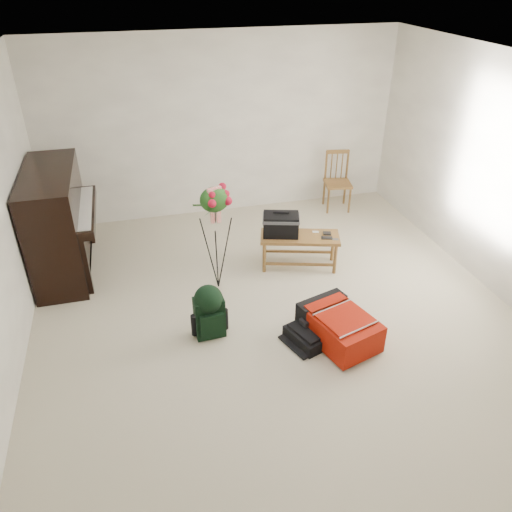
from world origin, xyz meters
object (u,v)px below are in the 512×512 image
object	(u,v)px
bench	(287,230)
dining_chair	(337,182)
red_suitcase	(337,323)
flower_stand	(216,239)
green_backpack	(209,309)
piano	(59,225)
black_duffel	(316,331)

from	to	relation	value
bench	dining_chair	bearing A→B (deg)	65.80
dining_chair	red_suitcase	distance (m)	3.05
red_suitcase	flower_stand	distance (m)	1.59
bench	green_backpack	xyz separation A→B (m)	(-1.12, -1.03, -0.19)
green_backpack	bench	bearing A→B (deg)	39.06
piano	red_suitcase	xyz separation A→B (m)	(2.66, -2.03, -0.43)
dining_chair	black_duffel	size ratio (longest dim) A/B	1.34
dining_chair	red_suitcase	world-z (taller)	dining_chair
piano	dining_chair	xyz separation A→B (m)	(3.81, 0.78, -0.18)
dining_chair	green_backpack	size ratio (longest dim) A/B	1.49
piano	black_duffel	world-z (taller)	piano
green_backpack	flower_stand	world-z (taller)	flower_stand
piano	black_duffel	size ratio (longest dim) A/B	2.35
black_duffel	dining_chair	bearing A→B (deg)	44.06
green_backpack	flower_stand	size ratio (longest dim) A/B	0.45
piano	black_duffel	distance (m)	3.20
flower_stand	bench	bearing A→B (deg)	-5.00
green_backpack	flower_stand	xyz separation A→B (m)	(0.24, 0.82, 0.30)
bench	black_duffel	bearing A→B (deg)	-78.02
piano	bench	bearing A→B (deg)	-14.00
dining_chair	flower_stand	size ratio (longest dim) A/B	0.67
dining_chair	red_suitcase	bearing A→B (deg)	-101.83
bench	piano	bearing A→B (deg)	-177.22
red_suitcase	black_duffel	world-z (taller)	red_suitcase
red_suitcase	black_duffel	size ratio (longest dim) A/B	1.38
green_backpack	dining_chair	bearing A→B (deg)	42.67
black_duffel	flower_stand	size ratio (longest dim) A/B	0.50
red_suitcase	green_backpack	size ratio (longest dim) A/B	1.53
flower_stand	piano	bearing A→B (deg)	135.07
piano	red_suitcase	distance (m)	3.37
red_suitcase	green_backpack	xyz separation A→B (m)	(-1.21, 0.36, 0.15)
piano	dining_chair	bearing A→B (deg)	11.55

